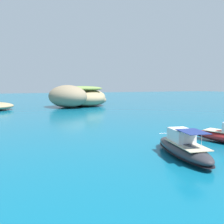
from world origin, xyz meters
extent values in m
ellipsoid|color=#84755B|center=(3.17, 59.16, 3.19)|extent=(13.74, 15.64, 6.37)
ellipsoid|color=#9E8966|center=(10.53, 66.62, 2.61)|extent=(18.94, 19.12, 5.21)
ellipsoid|color=#84755B|center=(10.36, 62.46, 1.84)|extent=(15.26, 15.38, 3.68)
ellipsoid|color=#9E8966|center=(9.21, 60.57, 2.37)|extent=(12.17, 11.73, 4.73)
ellipsoid|color=olive|center=(8.27, 62.44, 5.35)|extent=(12.73, 11.57, 1.49)
ellipsoid|color=#2D2D33|center=(2.29, 11.13, 0.67)|extent=(3.95, 8.16, 1.33)
ellipsoid|color=black|center=(2.29, 11.13, 0.37)|extent=(4.03, 8.32, 0.16)
cube|color=#C6B793|center=(2.16, 10.55, 1.23)|extent=(2.86, 4.64, 0.06)
cube|color=silver|center=(2.37, 11.51, 1.81)|extent=(2.07, 2.49, 1.10)
cube|color=#2D4756|center=(2.61, 12.60, 1.92)|extent=(1.55, 0.57, 0.58)
cylinder|color=silver|center=(2.93, 14.12, 1.41)|extent=(1.62, 0.38, 0.04)
cube|color=navy|center=(2.00, 9.79, 2.49)|extent=(2.29, 2.69, 0.04)
cylinder|color=silver|center=(1.19, 9.96, 1.86)|extent=(0.03, 0.03, 1.25)
cylinder|color=silver|center=(2.80, 9.62, 1.86)|extent=(0.03, 0.03, 1.25)
camera|label=1|loc=(-10.90, -3.41, 6.08)|focal=35.59mm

